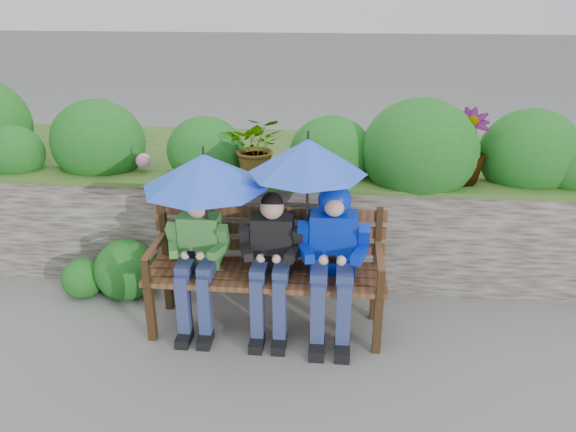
# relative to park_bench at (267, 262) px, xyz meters

# --- Properties ---
(ground) EXTENTS (60.00, 60.00, 0.00)m
(ground) POSITION_rel_park_bench_xyz_m (0.16, 0.02, -0.58)
(ground) COLOR slate
(ground) RESTS_ON ground
(garden_backdrop) EXTENTS (8.00, 2.89, 1.90)m
(garden_backdrop) POSITION_rel_park_bench_xyz_m (0.03, 1.61, 0.05)
(garden_backdrop) COLOR #473F37
(garden_backdrop) RESTS_ON ground
(park_bench) EXTENTS (1.94, 0.57, 1.02)m
(park_bench) POSITION_rel_park_bench_xyz_m (0.00, 0.00, 0.00)
(park_bench) COLOR #342110
(park_bench) RESTS_ON ground
(boy_left) EXTENTS (0.49, 0.57, 1.17)m
(boy_left) POSITION_rel_park_bench_xyz_m (-0.55, -0.09, 0.09)
(boy_left) COLOR #287F2E
(boy_left) RESTS_ON ground
(boy_middle) EXTENTS (0.51, 0.59, 1.19)m
(boy_middle) POSITION_rel_park_bench_xyz_m (0.05, -0.10, 0.10)
(boy_middle) COLOR black
(boy_middle) RESTS_ON ground
(boy_right) EXTENTS (0.56, 0.68, 1.27)m
(boy_right) POSITION_rel_park_bench_xyz_m (0.54, -0.09, 0.18)
(boy_right) COLOR #0024B3
(boy_right) RESTS_ON ground
(umbrella_left) EXTENTS (0.99, 0.99, 0.82)m
(umbrella_left) POSITION_rel_park_bench_xyz_m (-0.46, -0.06, 0.79)
(umbrella_left) COLOR blue
(umbrella_left) RESTS_ON ground
(umbrella_right) EXTENTS (0.91, 0.91, 0.93)m
(umbrella_right) POSITION_rel_park_bench_xyz_m (0.33, -0.03, 0.92)
(umbrella_right) COLOR blue
(umbrella_right) RESTS_ON ground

